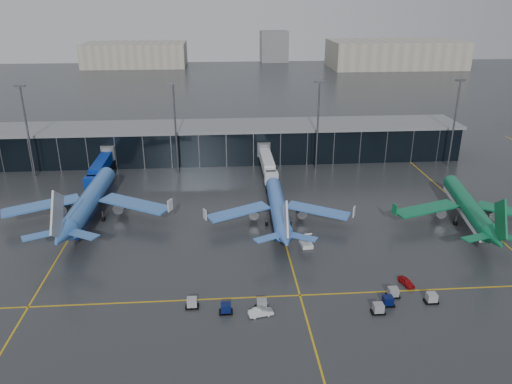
{
  "coord_description": "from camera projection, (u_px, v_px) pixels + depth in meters",
  "views": [
    {
      "loc": [
        -2.97,
        -86.54,
        47.79
      ],
      "look_at": [
        5.0,
        18.0,
        6.0
      ],
      "focal_mm": 35.0,
      "sensor_mm": 36.0,
      "label": 1
    }
  ],
  "objects": [
    {
      "name": "mobile_airstair",
      "position": [
        306.0,
        243.0,
        101.22
      ],
      "size": [
        2.56,
        3.44,
        3.45
      ],
      "rotation": [
        0.0,
        0.0,
        0.12
      ],
      "color": "silver",
      "rests_on": "ground"
    },
    {
      "name": "airliner_aer_lingus",
      "position": [
        470.0,
        196.0,
        109.92
      ],
      "size": [
        41.86,
        45.82,
        12.36
      ],
      "primitive_type": null,
      "rotation": [
        0.0,
        0.0,
        -0.18
      ],
      "color": "#0C6940",
      "rests_on": "ground"
    },
    {
      "name": "distant_hangars",
      "position": [
        293.0,
        54.0,
        348.49
      ],
      "size": [
        260.0,
        71.0,
        22.0
      ],
      "color": "#B2AD99",
      "rests_on": "ground"
    },
    {
      "name": "flood_masts",
      "position": [
        247.0,
        124.0,
        139.61
      ],
      "size": [
        203.0,
        0.5,
        25.5
      ],
      "color": "#595B60",
      "rests_on": "ground"
    },
    {
      "name": "ground",
      "position": [
        238.0,
        255.0,
        98.06
      ],
      "size": [
        600.0,
        600.0,
        0.0
      ],
      "primitive_type": "plane",
      "color": "#282B2D",
      "rests_on": "ground"
    },
    {
      "name": "baggage_carts",
      "position": [
        325.0,
        303.0,
        81.54
      ],
      "size": [
        41.78,
        5.82,
        1.7
      ],
      "color": "black",
      "rests_on": "ground"
    },
    {
      "name": "jet_bridges",
      "position": [
        100.0,
        167.0,
        133.72
      ],
      "size": [
        94.0,
        27.5,
        7.2
      ],
      "color": "#595B60",
      "rests_on": "ground"
    },
    {
      "name": "taxi_lines",
      "position": [
        281.0,
        229.0,
        108.59
      ],
      "size": [
        220.0,
        120.0,
        0.02
      ],
      "color": "gold",
      "rests_on": "ground"
    },
    {
      "name": "airliner_arkefly",
      "position": [
        88.0,
        189.0,
        111.98
      ],
      "size": [
        40.88,
        46.17,
        13.79
      ],
      "primitive_type": null,
      "rotation": [
        0.0,
        0.0,
        -0.03
      ],
      "color": "#3B72C3",
      "rests_on": "ground"
    },
    {
      "name": "service_van_white",
      "position": [
        261.0,
        312.0,
        79.33
      ],
      "size": [
        4.2,
        2.21,
        1.32
      ],
      "primitive_type": "imported",
      "rotation": [
        0.0,
        0.0,
        1.78
      ],
      "color": "silver",
      "rests_on": "ground"
    },
    {
      "name": "airliner_klm_near",
      "position": [
        278.0,
        198.0,
        110.07
      ],
      "size": [
        34.56,
        39.04,
        11.68
      ],
      "primitive_type": null,
      "rotation": [
        0.0,
        0.0,
        -0.03
      ],
      "color": "#4177D6",
      "rests_on": "ground"
    },
    {
      "name": "service_van_red",
      "position": [
        406.0,
        282.0,
        87.72
      ],
      "size": [
        2.38,
        3.87,
        1.23
      ],
      "primitive_type": "imported",
      "rotation": [
        0.0,
        0.0,
        0.28
      ],
      "color": "#A60C10",
      "rests_on": "ground"
    },
    {
      "name": "terminal_pier",
      "position": [
        229.0,
        142.0,
        153.48
      ],
      "size": [
        142.0,
        17.0,
        10.7
      ],
      "color": "black",
      "rests_on": "ground"
    }
  ]
}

